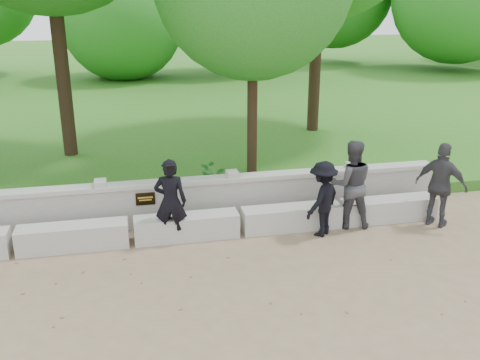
{
  "coord_description": "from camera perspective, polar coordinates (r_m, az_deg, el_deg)",
  "views": [
    {
      "loc": [
        0.05,
        -7.05,
        4.25
      ],
      "look_at": [
        2.01,
        1.95,
        1.04
      ],
      "focal_mm": 40.0,
      "sensor_mm": 36.0,
      "label": 1
    }
  ],
  "objects": [
    {
      "name": "visitor_mid",
      "position": [
        9.89,
        8.8,
        -2.0
      ],
      "size": [
        1.04,
        0.99,
        1.42
      ],
      "color": "black",
      "rests_on": "ground"
    },
    {
      "name": "shrub_c",
      "position": [
        11.11,
        -2.57,
        -0.06
      ],
      "size": [
        0.73,
        0.68,
        0.68
      ],
      "primitive_type": "imported",
      "rotation": [
        0.0,
        0.0,
        3.43
      ],
      "color": "#2E7628",
      "rests_on": "lawn"
    },
    {
      "name": "lawn",
      "position": [
        21.45,
        -12.28,
        7.67
      ],
      "size": [
        40.0,
        22.0,
        0.25
      ],
      "primitive_type": "cube",
      "color": "#275C17",
      "rests_on": "ground"
    },
    {
      "name": "shrub_b",
      "position": [
        11.1,
        -3.37,
        -0.33
      ],
      "size": [
        0.4,
        0.41,
        0.59
      ],
      "primitive_type": "imported",
      "rotation": [
        0.0,
        0.0,
        2.2
      ],
      "color": "#2E7628",
      "rests_on": "lawn"
    },
    {
      "name": "visitor_left",
      "position": [
        10.31,
        11.73,
        -0.43
      ],
      "size": [
        0.94,
        0.79,
        1.71
      ],
      "color": "#3C3B40",
      "rests_on": "ground"
    },
    {
      "name": "man_main",
      "position": [
        9.52,
        -7.42,
        -2.29
      ],
      "size": [
        0.64,
        0.58,
        1.57
      ],
      "color": "black",
      "rests_on": "ground"
    },
    {
      "name": "visitor_right",
      "position": [
        10.81,
        20.65,
        -0.54
      ],
      "size": [
        0.94,
        1.0,
        1.65
      ],
      "color": "#39393E",
      "rests_on": "ground"
    },
    {
      "name": "ground",
      "position": [
        8.23,
        -11.1,
        -12.29
      ],
      "size": [
        80.0,
        80.0,
        0.0
      ],
      "primitive_type": "plane",
      "color": "#8D7656",
      "rests_on": "ground"
    },
    {
      "name": "parapet_wall",
      "position": [
        10.36,
        -11.7,
        -2.64
      ],
      "size": [
        12.5,
        0.35,
        0.9
      ],
      "color": "#B9B7AF",
      "rests_on": "ground"
    },
    {
      "name": "concrete_bench",
      "position": [
        9.81,
        -11.52,
        -5.43
      ],
      "size": [
        11.9,
        0.45,
        0.45
      ],
      "color": "beige",
      "rests_on": "ground"
    }
  ]
}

